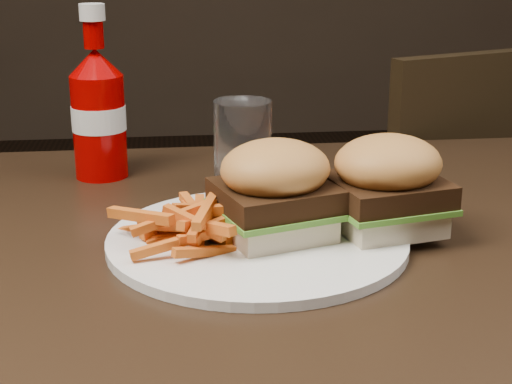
{
  "coord_description": "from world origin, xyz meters",
  "views": [
    {
      "loc": [
        -0.02,
        -0.66,
        1.03
      ],
      "look_at": [
        0.05,
        0.04,
        0.8
      ],
      "focal_mm": 55.0,
      "sensor_mm": 36.0,
      "label": 1
    }
  ],
  "objects": [
    {
      "name": "dining_table",
      "position": [
        0.0,
        0.0,
        0.73
      ],
      "size": [
        1.2,
        0.8,
        0.04
      ],
      "primitive_type": "cube",
      "color": "black",
      "rests_on": "ground"
    },
    {
      "name": "chair_far",
      "position": [
        0.42,
        0.66,
        0.43
      ],
      "size": [
        0.52,
        0.52,
        0.04
      ],
      "primitive_type": "cube",
      "rotation": [
        0.0,
        0.0,
        3.49
      ],
      "color": "black",
      "rests_on": "ground"
    },
    {
      "name": "plate",
      "position": [
        0.05,
        0.03,
        0.76
      ],
      "size": [
        0.28,
        0.28,
        0.01
      ],
      "primitive_type": "cylinder",
      "color": "white",
      "rests_on": "dining_table"
    },
    {
      "name": "sandwich_half_a",
      "position": [
        0.07,
        0.03,
        0.77
      ],
      "size": [
        0.11,
        0.11,
        0.02
      ],
      "primitive_type": "cube",
      "rotation": [
        0.0,
        0.0,
        0.31
      ],
      "color": "beige",
      "rests_on": "plate"
    },
    {
      "name": "sandwich_half_b",
      "position": [
        0.18,
        0.03,
        0.77
      ],
      "size": [
        0.11,
        0.1,
        0.02
      ],
      "primitive_type": "cube",
      "rotation": [
        0.0,
        0.0,
        0.22
      ],
      "color": "beige",
      "rests_on": "plate"
    },
    {
      "name": "fries_pile",
      "position": [
        -0.0,
        0.03,
        0.78
      ],
      "size": [
        0.14,
        0.14,
        0.05
      ],
      "primitive_type": null,
      "rotation": [
        0.0,
        0.0,
        0.26
      ],
      "color": "#D54F0F",
      "rests_on": "plate"
    },
    {
      "name": "ketchup_bottle",
      "position": [
        -0.11,
        0.27,
        0.81
      ],
      "size": [
        0.07,
        0.07,
        0.13
      ],
      "primitive_type": "cylinder",
      "rotation": [
        0.0,
        0.0,
        0.11
      ],
      "color": "#9A0000",
      "rests_on": "dining_table"
    },
    {
      "name": "tumbler",
      "position": [
        0.06,
        0.19,
        0.81
      ],
      "size": [
        0.07,
        0.07,
        0.1
      ],
      "primitive_type": "cylinder",
      "rotation": [
        0.0,
        0.0,
        -0.04
      ],
      "color": "white",
      "rests_on": "dining_table"
    }
  ]
}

